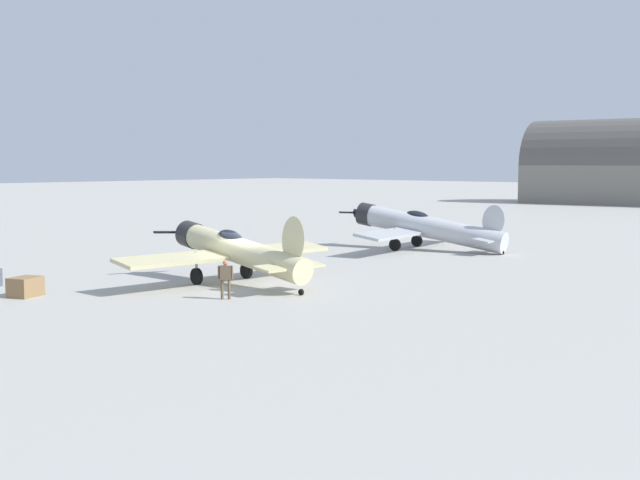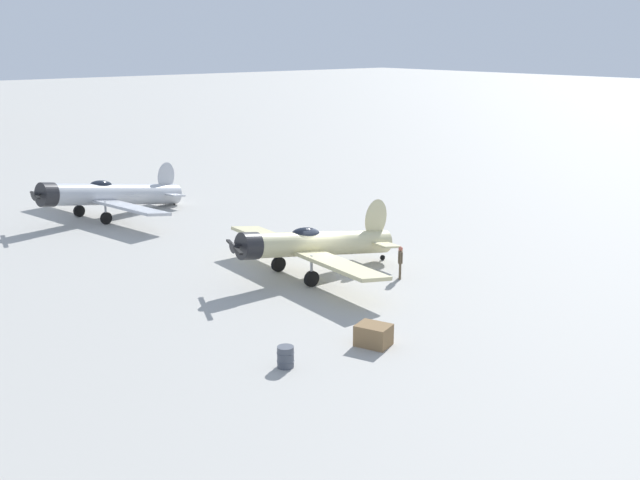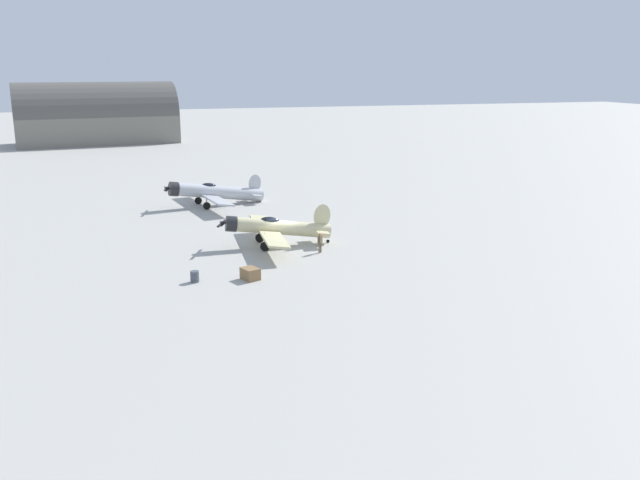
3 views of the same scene
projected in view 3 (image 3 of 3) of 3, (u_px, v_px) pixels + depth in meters
ground_plane at (281, 245)px, 58.69m from camera, size 400.00×400.00×0.00m
airplane_foreground at (275, 227)px, 58.17m from camera, size 11.95×10.22×3.57m
airplane_mid_apron at (214, 192)px, 75.16m from camera, size 13.38×11.43×3.27m
ground_crew_mechanic at (320, 241)px, 56.15m from camera, size 0.49×0.50×1.69m
equipment_crate at (250, 274)px, 49.24m from camera, size 1.59×1.42×0.86m
fuel_drum at (195, 277)px, 48.64m from camera, size 0.66×0.66×0.82m
distant_hangar at (97, 120)px, 136.15m from camera, size 16.69×32.11×13.32m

